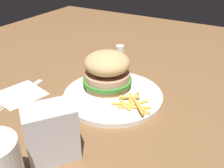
{
  "coord_description": "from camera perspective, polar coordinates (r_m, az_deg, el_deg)",
  "views": [
    {
      "loc": [
        0.25,
        -0.48,
        0.35
      ],
      "look_at": [
        -0.03,
        -0.0,
        0.04
      ],
      "focal_mm": 40.88,
      "sensor_mm": 36.0,
      "label": 1
    }
  ],
  "objects": [
    {
      "name": "sandwich",
      "position": [
        0.66,
        -1.1,
        3.07
      ],
      "size": [
        0.13,
        0.13,
        0.1
      ],
      "color": "tan",
      "rests_on": "plate"
    },
    {
      "name": "salt_shaker",
      "position": [
        0.85,
        1.77,
        6.84
      ],
      "size": [
        0.03,
        0.03,
        0.06
      ],
      "primitive_type": "cylinder",
      "color": "white",
      "rests_on": "ground_plane"
    },
    {
      "name": "fries_pile",
      "position": [
        0.61,
        4.59,
        -4.24
      ],
      "size": [
        0.1,
        0.09,
        0.01
      ],
      "color": "gold",
      "rests_on": "plate"
    },
    {
      "name": "plate",
      "position": [
        0.65,
        0.0,
        -2.77
      ],
      "size": [
        0.25,
        0.25,
        0.01
      ],
      "primitive_type": "cylinder",
      "color": "silver",
      "rests_on": "ground_plane"
    },
    {
      "name": "fork",
      "position": [
        0.71,
        -19.99,
        -2.0
      ],
      "size": [
        0.03,
        0.17,
        0.0
      ],
      "color": "silver",
      "rests_on": "napkin"
    },
    {
      "name": "ground_plane",
      "position": [
        0.65,
        2.28,
        -3.64
      ],
      "size": [
        1.6,
        1.6,
        0.0
      ],
      "primitive_type": "plane",
      "color": "brown"
    },
    {
      "name": "napkin_dispenser",
      "position": [
        0.47,
        -13.45,
        -10.6
      ],
      "size": [
        0.1,
        0.11,
        0.11
      ],
      "primitive_type": "cube",
      "rotation": [
        0.0,
        0.0,
        4.06
      ],
      "color": "#B7BABF",
      "rests_on": "ground_plane"
    },
    {
      "name": "napkin",
      "position": [
        0.71,
        -19.88,
        -2.11
      ],
      "size": [
        0.13,
        0.13,
        0.0
      ],
      "primitive_type": "cube",
      "rotation": [
        0.0,
        0.0,
        -0.25
      ],
      "color": "white",
      "rests_on": "ground_plane"
    }
  ]
}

